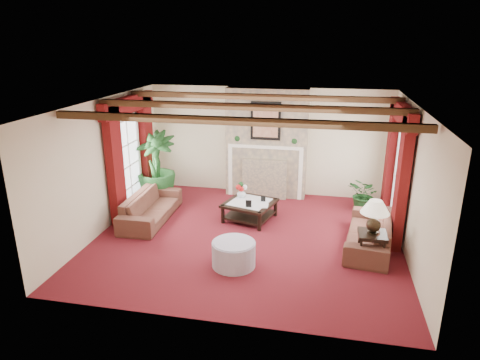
% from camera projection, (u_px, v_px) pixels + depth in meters
% --- Properties ---
extents(floor, '(6.00, 6.00, 0.00)m').
position_uv_depth(floor, '(247.00, 237.00, 8.65)').
color(floor, '#4C0D16').
rests_on(floor, ground).
extents(ceiling, '(6.00, 6.00, 0.00)m').
position_uv_depth(ceiling, '(248.00, 104.00, 7.79)').
color(ceiling, white).
rests_on(ceiling, floor).
extents(back_wall, '(6.00, 0.02, 2.70)m').
position_uv_depth(back_wall, '(268.00, 141.00, 10.78)').
color(back_wall, beige).
rests_on(back_wall, ground).
extents(left_wall, '(0.02, 5.50, 2.70)m').
position_uv_depth(left_wall, '(105.00, 165.00, 8.79)').
color(left_wall, beige).
rests_on(left_wall, ground).
extents(right_wall, '(0.02, 5.50, 2.70)m').
position_uv_depth(right_wall, '(412.00, 184.00, 7.66)').
color(right_wall, beige).
rests_on(right_wall, ground).
extents(ceiling_beams, '(6.00, 3.00, 0.12)m').
position_uv_depth(ceiling_beams, '(248.00, 107.00, 7.81)').
color(ceiling_beams, '#331E10').
rests_on(ceiling_beams, ceiling).
extents(fireplace, '(2.00, 0.52, 2.70)m').
position_uv_depth(fireplace, '(268.00, 88.00, 10.16)').
color(fireplace, tan).
rests_on(fireplace, ground).
extents(french_door_left, '(0.10, 1.10, 2.16)m').
position_uv_depth(french_door_left, '(125.00, 119.00, 9.47)').
color(french_door_left, white).
rests_on(french_door_left, ground).
extents(french_door_right, '(0.10, 1.10, 2.16)m').
position_uv_depth(french_door_right, '(407.00, 130.00, 8.34)').
color(french_door_right, white).
rests_on(french_door_right, ground).
extents(curtains_left, '(0.20, 2.40, 2.55)m').
position_uv_depth(curtains_left, '(128.00, 100.00, 9.31)').
color(curtains_left, '#560B0D').
rests_on(curtains_left, ground).
extents(curtains_right, '(0.20, 2.40, 2.55)m').
position_uv_depth(curtains_right, '(403.00, 108.00, 8.23)').
color(curtains_right, '#560B0D').
rests_on(curtains_right, ground).
extents(sofa_left, '(2.05, 0.67, 0.79)m').
position_uv_depth(sofa_left, '(150.00, 203.00, 9.39)').
color(sofa_left, '#350E15').
rests_on(sofa_left, ground).
extents(sofa_right, '(2.16, 1.11, 0.78)m').
position_uv_depth(sofa_right, '(370.00, 227.00, 8.18)').
color(sofa_right, '#350E15').
rests_on(sofa_right, ground).
extents(potted_palm, '(1.50, 2.02, 0.96)m').
position_uv_depth(potted_palm, '(157.00, 182.00, 10.50)').
color(potted_palm, black).
rests_on(potted_palm, ground).
extents(small_plant, '(1.51, 1.51, 0.62)m').
position_uv_depth(small_plant, '(364.00, 198.00, 9.87)').
color(small_plant, black).
rests_on(small_plant, ground).
extents(coffee_table, '(1.23, 1.23, 0.41)m').
position_uv_depth(coffee_table, '(250.00, 211.00, 9.46)').
color(coffee_table, black).
rests_on(coffee_table, ground).
extents(side_table, '(0.62, 0.62, 0.58)m').
position_uv_depth(side_table, '(371.00, 248.00, 7.62)').
color(side_table, black).
rests_on(side_table, ground).
extents(ottoman, '(0.77, 0.77, 0.45)m').
position_uv_depth(ottoman, '(234.00, 254.00, 7.53)').
color(ottoman, '#9B9AAF').
rests_on(ottoman, ground).
extents(table_lamp, '(0.50, 0.50, 0.64)m').
position_uv_depth(table_lamp, '(374.00, 217.00, 7.42)').
color(table_lamp, black).
rests_on(table_lamp, side_table).
extents(flower_vase, '(0.24, 0.25, 0.20)m').
position_uv_depth(flower_vase, '(241.00, 193.00, 9.63)').
color(flower_vase, silver).
rests_on(flower_vase, coffee_table).
extents(book, '(0.19, 0.03, 0.26)m').
position_uv_depth(book, '(259.00, 200.00, 9.12)').
color(book, black).
rests_on(book, coffee_table).
extents(photo_frame_a, '(0.12, 0.03, 0.16)m').
position_uv_depth(photo_frame_a, '(249.00, 204.00, 9.06)').
color(photo_frame_a, black).
rests_on(photo_frame_a, coffee_table).
extents(photo_frame_b, '(0.10, 0.03, 0.13)m').
position_uv_depth(photo_frame_b, '(263.00, 199.00, 9.38)').
color(photo_frame_b, black).
rests_on(photo_frame_b, coffee_table).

